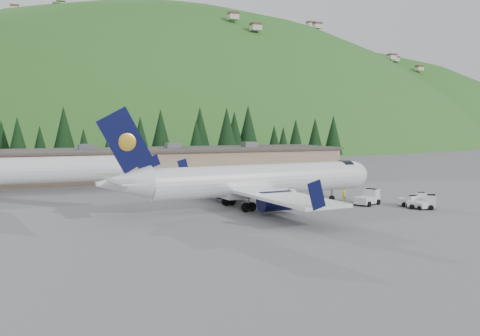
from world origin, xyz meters
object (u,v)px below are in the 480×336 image
Objects in this scene: baggage_tug_d at (424,202)px; baggage_tug_b at (415,200)px; second_airliner at (24,170)px; ramp_worker at (344,194)px; airliner at (252,181)px; baggage_tug_c at (417,203)px; baggage_tug_a at (368,198)px; terminal_building at (145,163)px.

baggage_tug_b is at bearing 123.87° from baggage_tug_d.
ramp_worker is at bearing -30.58° from second_airliner.
ramp_worker is at bearing 161.04° from baggage_tug_d.
airliner is 12.72× the size of baggage_tug_c.
baggage_tug_b is (4.22, -3.01, -0.08)m from baggage_tug_a.
baggage_tug_a is 5.52m from baggage_tug_c.
baggage_tug_c is at bearing -36.08° from second_airliner.
baggage_tug_d is (17.38, -8.24, -2.27)m from airliner.
terminal_building is at bearing -100.28° from ramp_worker.
terminal_building is at bearing 144.73° from baggage_tug_b.
baggage_tug_c is 9.17m from ramp_worker.
ramp_worker is at bearing -66.15° from terminal_building.
second_airliner is 50.52m from baggage_tug_c.
baggage_tug_c is at bearing 174.14° from baggage_tug_d.
baggage_tug_b is 1.58m from baggage_tug_c.
airliner is at bearing 140.44° from baggage_tug_a.
baggage_tug_c is (16.83, -7.63, -2.37)m from airliner.
baggage_tug_a is 1.42× the size of baggage_tug_c.
ramp_worker reaches higher than baggage_tug_b.
terminal_building is 21.90× the size of baggage_tug_d.
second_airliner reaches higher than ramp_worker.
baggage_tug_a is 2.15× the size of ramp_worker.
terminal_building is at bearing 38.78° from second_airliner.
second_airliner reaches higher than baggage_tug_d.
baggage_tug_a reaches higher than baggage_tug_c.
baggage_tug_c is (40.77, -29.71, -2.71)m from second_airliner.
airliner is 8.98× the size of baggage_tug_a.
terminal_building is at bearing 20.31° from baggage_tug_c.
second_airliner is 15.68× the size of ramp_worker.
ramp_worker is (-5.08, 6.79, 0.15)m from baggage_tug_b.
terminal_building reaches higher than baggage_tug_b.
baggage_tug_c is at bearing -93.18° from baggage_tug_b.
baggage_tug_c is 0.82m from baggage_tug_d.
second_airliner is at bearing -141.22° from terminal_building.
terminal_building reaches higher than baggage_tug_d.
ramp_worker is (36.53, -21.59, -2.45)m from second_airliner.
baggage_tug_b is at bearing -24.41° from airliner.
baggage_tug_d is (0.54, -0.61, 0.11)m from baggage_tug_c.
ramp_worker is (-4.24, 8.13, 0.26)m from baggage_tug_c.
airliner is at bearing -163.06° from baggage_tug_d.
baggage_tug_a is (13.44, -3.28, -2.18)m from airliner.
baggage_tug_b reaches higher than baggage_tug_c.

